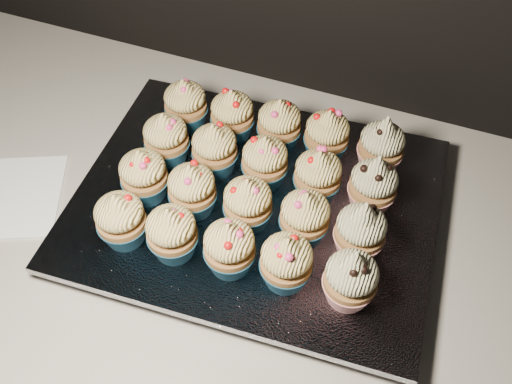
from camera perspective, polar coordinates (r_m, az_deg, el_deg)
cabinet at (r=1.23m, az=-7.67°, el=-14.07°), size 2.40×0.60×0.86m
worktop at (r=0.84m, az=-10.85°, el=-1.05°), size 2.44×0.64×0.04m
napkin at (r=0.88m, az=-23.53°, el=-0.45°), size 0.19×0.19×0.00m
baking_tray at (r=0.78m, az=0.00°, el=-1.80°), size 0.46×0.36×0.02m
foil_lining at (r=0.77m, az=0.00°, el=-1.03°), size 0.50×0.40×0.01m
cupcake_0 at (r=0.72m, az=-13.36°, el=-2.65°), size 0.06×0.06×0.08m
cupcake_1 at (r=0.69m, az=-8.41°, el=-4.03°), size 0.06×0.06×0.08m
cupcake_2 at (r=0.67m, az=-2.67°, el=-5.55°), size 0.06×0.06×0.08m
cupcake_3 at (r=0.66m, az=3.05°, el=-6.97°), size 0.06×0.06×0.08m
cupcake_4 at (r=0.66m, az=9.46°, el=-8.51°), size 0.06×0.06×0.10m
cupcake_5 at (r=0.75m, az=-11.16°, el=1.67°), size 0.06×0.06×0.08m
cupcake_6 at (r=0.73m, az=-6.41°, el=0.24°), size 0.06×0.06×0.08m
cupcake_7 at (r=0.71m, az=-0.83°, el=-1.14°), size 0.06×0.06×0.08m
cupcake_8 at (r=0.70m, az=4.89°, el=-2.51°), size 0.06×0.06×0.08m
cupcake_9 at (r=0.70m, az=10.40°, el=-3.81°), size 0.06×0.06×0.10m
cupcake_10 at (r=0.79m, az=-8.96°, el=5.29°), size 0.06×0.06×0.08m
cupcake_11 at (r=0.77m, az=-4.16°, el=4.29°), size 0.06×0.06×0.08m
cupcake_12 at (r=0.76m, az=0.88°, el=3.07°), size 0.06×0.06×0.08m
cupcake_13 at (r=0.74m, az=6.18°, el=1.64°), size 0.06×0.06×0.08m
cupcake_14 at (r=0.74m, az=11.64°, el=0.72°), size 0.06×0.06×0.10m
cupcake_15 at (r=0.84m, az=-7.05°, el=8.66°), size 0.06×0.06×0.08m
cupcake_16 at (r=0.82m, az=-2.39°, el=7.69°), size 0.06×0.06×0.08m
cupcake_17 at (r=0.81m, az=2.34°, el=6.76°), size 0.06×0.06×0.08m
cupcake_18 at (r=0.80m, az=7.10°, el=5.64°), size 0.06×0.06×0.08m
cupcake_19 at (r=0.79m, az=12.43°, el=4.56°), size 0.06×0.06×0.10m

